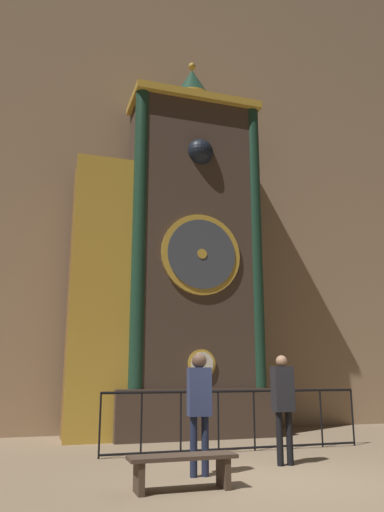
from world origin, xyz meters
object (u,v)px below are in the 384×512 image
object	(u,v)px
visitor_near	(199,400)
visitor_bench	(182,465)
clock_tower	(175,263)
visitor_far	(283,398)

from	to	relation	value
visitor_near	visitor_bench	xyz separation A→B (m)	(-0.49, -0.76, -0.76)
visitor_bench	clock_tower	bearing A→B (deg)	75.37
visitor_near	clock_tower	bearing A→B (deg)	83.28
clock_tower	visitor_far	xyz separation A→B (m)	(0.76, -4.02, -3.11)
visitor_near	visitor_far	distance (m)	1.68
visitor_far	visitor_bench	world-z (taller)	visitor_far
visitor_bench	visitor_near	bearing A→B (deg)	57.03
clock_tower	visitor_bench	world-z (taller)	clock_tower
visitor_far	visitor_bench	distance (m)	2.53
visitor_far	visitor_near	bearing A→B (deg)	-163.32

